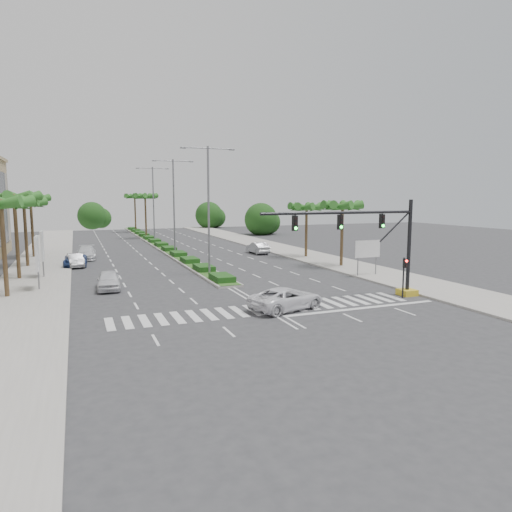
{
  "coord_description": "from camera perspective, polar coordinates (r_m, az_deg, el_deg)",
  "views": [
    {
      "loc": [
        -11.57,
        -27.23,
        7.42
      ],
      "look_at": [
        0.86,
        4.19,
        3.0
      ],
      "focal_mm": 32.0,
      "sensor_mm": 36.0,
      "label": 1
    }
  ],
  "objects": [
    {
      "name": "palm_median_a",
      "position": [
        83.04,
        -13.69,
        7.07
      ],
      "size": [
        4.57,
        4.68,
        8.05
      ],
      "color": "brown",
      "rests_on": "ground"
    },
    {
      "name": "signal_gantry",
      "position": [
        34.52,
        15.73,
        0.58
      ],
      "size": [
        12.6,
        1.2,
        7.2
      ],
      "color": "gold",
      "rests_on": "ground"
    },
    {
      "name": "palm_left_near",
      "position": [
        37.57,
        -29.27,
        5.39
      ],
      "size": [
        4.57,
        4.68,
        7.55
      ],
      "color": "brown",
      "rests_on": "ground"
    },
    {
      "name": "footpath_right",
      "position": [
        54.79,
        7.88,
        -0.33
      ],
      "size": [
        6.0,
        120.0,
        0.15
      ],
      "primitive_type": "cube",
      "color": "gray",
      "rests_on": "ground"
    },
    {
      "name": "median_grass",
      "position": [
        73.51,
        -12.44,
        1.65
      ],
      "size": [
        1.8,
        75.0,
        0.04
      ],
      "primitive_type": "cube",
      "color": "#22511B",
      "rests_on": "median"
    },
    {
      "name": "palm_right_near",
      "position": [
        48.8,
        10.77,
        5.89
      ],
      "size": [
        4.57,
        4.68,
        7.05
      ],
      "color": "brown",
      "rests_on": "ground"
    },
    {
      "name": "median",
      "position": [
        73.52,
        -12.43,
        1.56
      ],
      "size": [
        2.2,
        75.0,
        0.2
      ],
      "primitive_type": "cube",
      "color": "gray",
      "rests_on": "ground"
    },
    {
      "name": "streetlight_near",
      "position": [
        42.83,
        -5.96,
        6.59
      ],
      "size": [
        5.1,
        0.25,
        12.0
      ],
      "color": "slate",
      "rests_on": "ground"
    },
    {
      "name": "car_parked_a",
      "position": [
        38.47,
        -17.94,
        -2.9
      ],
      "size": [
        2.07,
        4.52,
        1.5
      ],
      "primitive_type": "imported",
      "rotation": [
        0.0,
        0.0,
        -0.07
      ],
      "color": "silver",
      "rests_on": "ground"
    },
    {
      "name": "ground",
      "position": [
        30.51,
        1.4,
        -6.63
      ],
      "size": [
        160.0,
        160.0,
        0.0
      ],
      "primitive_type": "plane",
      "color": "#333335",
      "rests_on": "ground"
    },
    {
      "name": "car_crossing",
      "position": [
        30.28,
        3.85,
        -5.31
      ],
      "size": [
        5.8,
        3.87,
        1.48
      ],
      "primitive_type": "imported",
      "rotation": [
        0.0,
        0.0,
        1.86
      ],
      "color": "white",
      "rests_on": "ground"
    },
    {
      "name": "billboard_far",
      "position": [
        45.55,
        -25.17,
        1.12
      ],
      "size": [
        0.18,
        2.1,
        4.35
      ],
      "color": "slate",
      "rests_on": "ground"
    },
    {
      "name": "palm_left_far",
      "position": [
        53.47,
        -27.02,
        5.65
      ],
      "size": [
        4.57,
        4.68,
        7.35
      ],
      "color": "brown",
      "rests_on": "ground"
    },
    {
      "name": "car_parked_b",
      "position": [
        52.03,
        -21.65,
        -0.5
      ],
      "size": [
        1.92,
        4.38,
        1.4
      ],
      "primitive_type": "imported",
      "rotation": [
        0.0,
        0.0,
        0.1
      ],
      "color": "#A1A0A4",
      "rests_on": "ground"
    },
    {
      "name": "palm_left_end",
      "position": [
        61.43,
        -26.36,
        6.18
      ],
      "size": [
        4.57,
        4.68,
        7.75
      ],
      "color": "brown",
      "rests_on": "ground"
    },
    {
      "name": "palm_median_b",
      "position": [
        97.92,
        -14.92,
        7.05
      ],
      "size": [
        4.57,
        4.68,
        8.05
      ],
      "color": "brown",
      "rests_on": "ground"
    },
    {
      "name": "footpath_left",
      "position": [
        47.94,
        -25.67,
        -2.11
      ],
      "size": [
        6.0,
        120.0,
        0.15
      ],
      "primitive_type": "cube",
      "color": "gray",
      "rests_on": "ground"
    },
    {
      "name": "palm_right_far",
      "position": [
        55.73,
        6.34,
        5.86
      ],
      "size": [
        4.57,
        4.68,
        6.75
      ],
      "color": "brown",
      "rests_on": "ground"
    },
    {
      "name": "car_parked_d",
      "position": [
        57.85,
        -20.45,
        0.37
      ],
      "size": [
        2.41,
        5.37,
        1.53
      ],
      "primitive_type": "imported",
      "rotation": [
        0.0,
        0.0,
        -0.05
      ],
      "color": "silver",
      "rests_on": "ground"
    },
    {
      "name": "car_right",
      "position": [
        59.64,
        0.21,
        1.03
      ],
      "size": [
        1.77,
        4.62,
        1.5
      ],
      "primitive_type": "imported",
      "rotation": [
        0.0,
        0.0,
        3.18
      ],
      "color": "#A4A5A9",
      "rests_on": "ground"
    },
    {
      "name": "streetlight_mid",
      "position": [
        58.4,
        -10.23,
        6.73
      ],
      "size": [
        5.1,
        0.25,
        12.0
      ],
      "color": "slate",
      "rests_on": "ground"
    },
    {
      "name": "direction_sign",
      "position": [
        43.52,
        13.76,
        0.68
      ],
      "size": [
        2.7,
        0.11,
        3.4
      ],
      "color": "slate",
      "rests_on": "ground"
    },
    {
      "name": "billboard_near",
      "position": [
        39.59,
        -25.68,
        0.25
      ],
      "size": [
        0.18,
        2.1,
        4.35
      ],
      "color": "slate",
      "rests_on": "ground"
    },
    {
      "name": "streetlight_far",
      "position": [
        74.15,
        -12.7,
        6.79
      ],
      "size": [
        5.1,
        0.25,
        12.0
      ],
      "color": "slate",
      "rests_on": "ground"
    },
    {
      "name": "car_parked_c",
      "position": [
        52.47,
        -21.65,
        -0.46
      ],
      "size": [
        2.44,
        4.98,
        1.36
      ],
      "primitive_type": "imported",
      "rotation": [
        0.0,
        0.0,
        -0.04
      ],
      "color": "navy",
      "rests_on": "ground"
    },
    {
      "name": "pedestrian_signal",
      "position": [
        35.01,
        18.05,
        -1.75
      ],
      "size": [
        0.28,
        0.36,
        3.0
      ],
      "color": "black",
      "rests_on": "ground"
    },
    {
      "name": "palm_left_mid",
      "position": [
        45.5,
        -27.98,
        6.15
      ],
      "size": [
        4.57,
        4.68,
        7.95
      ],
      "color": "brown",
      "rests_on": "ground"
    }
  ]
}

